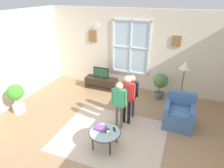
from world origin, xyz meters
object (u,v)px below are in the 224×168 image
Objects in this scene: armchair at (179,114)px; person_green_shirt at (119,100)px; person_black_shirt at (132,92)px; potted_plant_corner at (16,96)px; cup at (108,133)px; person_red_shirt at (127,95)px; potted_plant_by_window at (160,83)px; remote_near_cup at (114,129)px; book_stack at (101,128)px; television at (101,73)px; remote_near_books at (107,131)px; floor_lamp at (185,71)px; coffee_table at (105,133)px; tv_stand at (101,83)px.

person_green_shirt reaches higher than armchair.
person_black_shirt is 3.35m from potted_plant_corner.
person_red_shirt reaches higher than cup.
potted_plant_by_window is at bearing 75.89° from cup.
armchair reaches higher than remote_near_cup.
book_stack is at bearing -104.13° from person_black_shirt.
television is 0.44× the size of person_green_shirt.
person_black_shirt reaches higher than television.
cup is at bearing -55.93° from remote_near_books.
person_black_shirt is at bearing -113.79° from potted_plant_by_window.
armchair is 1.90m from remote_near_cup.
armchair is 9.81× the size of cup.
floor_lamp reaches higher than remote_near_books.
cup is 0.21m from remote_near_cup.
person_green_shirt is 1.95m from floor_lamp.
coffee_table is at bearing -95.24° from person_green_shirt.
television is 2.29m from person_red_shirt.
person_black_shirt is at bearing -154.91° from floor_lamp.
tv_stand is 1.58× the size of coffee_table.
potted_plant_corner is (-3.79, -2.35, -0.03)m from potted_plant_by_window.
person_black_shirt is at bearing 88.23° from remote_near_cup.
tv_stand is at bearing 124.88° from person_green_shirt.
television is at bearing 113.70° from book_stack.
coffee_table is (-1.52, -1.48, 0.07)m from armchair.
television is 4.17× the size of remote_near_cup.
potted_plant_by_window is at bearing 131.08° from floor_lamp.
remote_near_books is 1.12m from person_red_shirt.
book_stack is at bearing 158.25° from coffee_table.
armchair reaches higher than tv_stand.
potted_plant_corner reaches higher than coffee_table.
person_green_shirt is at bearing 6.73° from potted_plant_corner.
tv_stand is 3.06m from coffee_table.
cup is at bearing -63.18° from television.
armchair is 0.53× the size of floor_lamp.
floor_lamp is (1.61, 1.95, 0.92)m from book_stack.
potted_plant_corner is at bearing 171.36° from cup.
floor_lamp is at bearing 53.36° from coffee_table.
potted_plant_corner is at bearing 175.09° from remote_near_cup.
remote_near_books is 3.04m from potted_plant_corner.
tv_stand is 0.42m from television.
person_red_shirt reaches higher than remote_near_books.
cup is 1.50m from person_black_shirt.
television reaches higher than coffee_table.
potted_plant_corner is (-3.19, -0.99, -0.26)m from person_black_shirt.
person_red_shirt is at bearing 72.46° from book_stack.
person_black_shirt is 1.51m from potted_plant_by_window.
person_green_shirt is (-0.04, 0.83, 0.37)m from cup.
television is at bearing -90.00° from tv_stand.
coffee_table is at bearing -135.82° from armchair.
person_black_shirt reaches higher than potted_plant_by_window.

